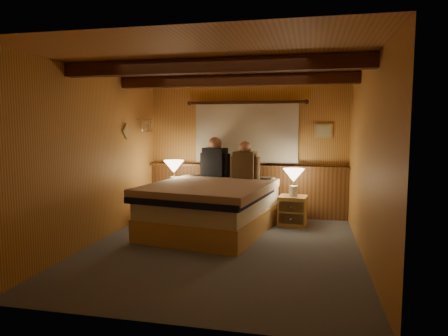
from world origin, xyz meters
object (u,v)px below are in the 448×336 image
(nightstand_left, at_px, (172,203))
(lamp_left, at_px, (174,168))
(person_right, at_px, (245,163))
(nightstand_right, at_px, (293,211))
(lamp_right, at_px, (294,177))
(person_left, at_px, (215,160))
(bed, at_px, (212,206))
(duffel_bag, at_px, (180,214))

(nightstand_left, height_order, lamp_left, lamp_left)
(nightstand_left, xyz_separation_m, person_right, (1.26, 0.11, 0.72))
(nightstand_right, xyz_separation_m, lamp_right, (0.01, -0.03, 0.56))
(nightstand_left, relative_size, person_left, 0.80)
(bed, bearing_deg, person_left, 109.87)
(nightstand_right, xyz_separation_m, duffel_bag, (-1.87, -0.24, -0.10))
(lamp_left, xyz_separation_m, duffel_bag, (0.18, -0.23, -0.76))
(nightstand_right, bearing_deg, bed, -147.80)
(nightstand_right, bearing_deg, person_right, -179.01)
(person_right, distance_m, duffel_bag, 1.40)
(person_right, xyz_separation_m, duffel_bag, (-1.06, -0.30, -0.86))
(nightstand_right, relative_size, lamp_left, 1.05)
(nightstand_left, xyz_separation_m, lamp_left, (0.02, 0.04, 0.61))
(nightstand_left, bearing_deg, nightstand_right, -3.53)
(bed, distance_m, person_left, 1.07)
(person_left, xyz_separation_m, duffel_bag, (-0.50, -0.46, -0.89))
(bed, relative_size, duffel_bag, 4.76)
(bed, xyz_separation_m, duffel_bag, (-0.65, 0.38, -0.25))
(person_right, height_order, duffel_bag, person_right)
(lamp_right, relative_size, person_left, 0.63)
(person_left, bearing_deg, person_right, 0.26)
(person_left, distance_m, duffel_bag, 1.12)
(nightstand_right, bearing_deg, lamp_left, -174.50)
(lamp_right, relative_size, person_right, 0.69)
(nightstand_left, bearing_deg, duffel_bag, -48.07)
(nightstand_right, bearing_deg, nightstand_left, -173.34)
(bed, height_order, person_right, person_right)
(person_right, bearing_deg, lamp_right, 5.03)
(lamp_left, relative_size, duffel_bag, 0.90)
(bed, relative_size, person_right, 3.74)
(lamp_right, height_order, person_right, person_right)
(person_left, bearing_deg, lamp_left, -144.64)
(person_left, relative_size, duffel_bag, 1.40)
(nightstand_left, bearing_deg, person_right, 0.12)
(person_right, bearing_deg, lamp_left, -165.40)
(bed, bearing_deg, nightstand_left, 155.98)
(lamp_right, bearing_deg, nightstand_left, -179.49)
(lamp_right, xyz_separation_m, person_right, (-0.82, 0.09, 0.20))
(lamp_right, distance_m, duffel_bag, 2.00)
(lamp_right, height_order, duffel_bag, lamp_right)
(lamp_left, bearing_deg, nightstand_right, 0.21)
(nightstand_left, distance_m, nightstand_right, 2.08)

